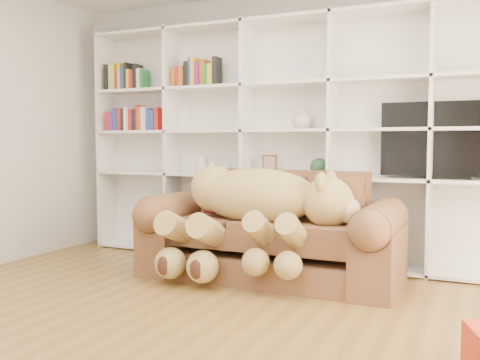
% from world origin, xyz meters
% --- Properties ---
extents(floor, '(5.00, 5.00, 0.00)m').
position_xyz_m(floor, '(0.00, 0.00, 0.00)').
color(floor, brown).
rests_on(floor, ground).
extents(wall_back, '(5.00, 0.02, 2.70)m').
position_xyz_m(wall_back, '(0.00, 2.50, 1.35)').
color(wall_back, silver).
rests_on(wall_back, floor).
extents(bookshelf, '(4.43, 0.35, 2.40)m').
position_xyz_m(bookshelf, '(-0.24, 2.36, 1.31)').
color(bookshelf, white).
rests_on(bookshelf, floor).
extents(sofa, '(2.21, 0.95, 0.93)m').
position_xyz_m(sofa, '(0.07, 1.67, 0.35)').
color(sofa, brown).
rests_on(sofa, floor).
extents(teddy_bear, '(1.60, 0.89, 0.93)m').
position_xyz_m(teddy_bear, '(-0.02, 1.49, 0.64)').
color(teddy_bear, tan).
rests_on(teddy_bear, sofa).
extents(throw_pillow, '(0.40, 0.25, 0.40)m').
position_xyz_m(throw_pillow, '(-0.44, 1.83, 0.66)').
color(throw_pillow, maroon).
rests_on(throw_pillow, sofa).
extents(tv, '(1.15, 0.18, 0.68)m').
position_xyz_m(tv, '(1.46, 2.35, 1.20)').
color(tv, black).
rests_on(tv, bookshelf).
extents(picture_frame, '(0.15, 0.07, 0.19)m').
position_xyz_m(picture_frame, '(-0.19, 2.30, 0.97)').
color(picture_frame, brown).
rests_on(picture_frame, bookshelf).
extents(green_vase, '(0.17, 0.17, 0.17)m').
position_xyz_m(green_vase, '(0.31, 2.30, 0.95)').
color(green_vase, '#2A5332').
rests_on(green_vase, bookshelf).
extents(figurine_tall, '(0.11, 0.11, 0.18)m').
position_xyz_m(figurine_tall, '(-0.96, 2.30, 0.96)').
color(figurine_tall, silver).
rests_on(figurine_tall, bookshelf).
extents(figurine_short, '(0.07, 0.07, 0.12)m').
position_xyz_m(figurine_short, '(-0.84, 2.30, 0.93)').
color(figurine_short, silver).
rests_on(figurine_short, bookshelf).
extents(snow_globe, '(0.10, 0.10, 0.10)m').
position_xyz_m(snow_globe, '(-0.67, 2.30, 0.92)').
color(snow_globe, silver).
rests_on(snow_globe, bookshelf).
extents(shelf_vase, '(0.25, 0.25, 0.22)m').
position_xyz_m(shelf_vase, '(0.14, 2.30, 1.42)').
color(shelf_vase, beige).
rests_on(shelf_vase, bookshelf).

